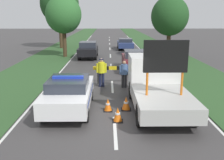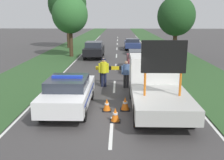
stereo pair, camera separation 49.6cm
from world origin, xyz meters
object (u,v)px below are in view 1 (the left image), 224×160
(police_car, at_px, (69,93))
(traffic_cone_near_police, at_px, (108,105))
(traffic_cone_centre_front, at_px, (81,86))
(queued_car_wagon_maroon, at_px, (136,60))
(traffic_cone_near_truck, at_px, (157,80))
(queued_car_hatch_blue, at_px, (125,43))
(police_officer, at_px, (101,70))
(roadside_tree_near_left, at_px, (63,15))
(work_truck, at_px, (156,82))
(road_barrier, at_px, (117,69))
(traffic_cone_lane_edge, at_px, (126,103))
(roadside_tree_near_right, at_px, (170,16))
(queued_car_sedan_black, at_px, (88,49))
(traffic_cone_behind_barrier, at_px, (118,115))
(roadside_tree_mid_left, at_px, (60,4))
(pedestrian_civilian, at_px, (124,72))

(police_car, height_order, traffic_cone_near_police, police_car)
(traffic_cone_centre_front, height_order, queued_car_wagon_maroon, queued_car_wagon_maroon)
(traffic_cone_near_truck, relative_size, queued_car_hatch_blue, 0.12)
(queued_car_hatch_blue, bearing_deg, police_officer, 82.01)
(traffic_cone_centre_front, bearing_deg, traffic_cone_near_police, -63.13)
(traffic_cone_near_police, xyz_separation_m, roadside_tree_near_left, (-4.33, 15.64, 3.88))
(work_truck, height_order, queued_car_wagon_maroon, work_truck)
(work_truck, relative_size, road_barrier, 1.94)
(traffic_cone_centre_front, distance_m, traffic_cone_lane_edge, 3.60)
(roadside_tree_near_right, bearing_deg, queued_car_sedan_black, 174.37)
(traffic_cone_near_truck, bearing_deg, traffic_cone_near_police, -123.03)
(road_barrier, relative_size, traffic_cone_near_truck, 5.10)
(police_officer, distance_m, traffic_cone_behind_barrier, 5.32)
(traffic_cone_centre_front, bearing_deg, queued_car_wagon_maroon, 58.94)
(queued_car_sedan_black, bearing_deg, queued_car_wagon_maroon, 123.48)
(police_car, xyz_separation_m, road_barrier, (2.21, 4.47, 0.13))
(traffic_cone_centre_front, bearing_deg, roadside_tree_near_right, 57.28)
(traffic_cone_near_police, bearing_deg, traffic_cone_centre_front, 116.87)
(roadside_tree_mid_left, bearing_deg, police_officer, -73.63)
(traffic_cone_behind_barrier, height_order, queued_car_sedan_black, queued_car_sedan_black)
(police_officer, distance_m, traffic_cone_centre_front, 1.69)
(police_car, xyz_separation_m, work_truck, (3.86, 0.53, 0.32))
(queued_car_wagon_maroon, bearing_deg, traffic_cone_centre_front, 58.94)
(traffic_cone_near_police, xyz_separation_m, queued_car_sedan_black, (-1.93, 14.93, 0.57))
(traffic_cone_centre_front, xyz_separation_m, traffic_cone_behind_barrier, (1.86, -4.10, -0.08))
(work_truck, height_order, queued_car_sedan_black, work_truck)
(roadside_tree_near_left, relative_size, roadside_tree_mid_left, 0.75)
(queued_car_sedan_black, xyz_separation_m, roadside_tree_mid_left, (-4.07, 8.27, 4.67))
(pedestrian_civilian, relative_size, traffic_cone_behind_barrier, 2.77)
(traffic_cone_near_truck, bearing_deg, roadside_tree_near_right, 73.74)
(traffic_cone_lane_edge, bearing_deg, police_car, 178.34)
(police_officer, height_order, traffic_cone_behind_barrier, police_officer)
(pedestrian_civilian, bearing_deg, roadside_tree_near_right, 82.02)
(queued_car_wagon_maroon, bearing_deg, traffic_cone_near_police, 76.66)
(road_barrier, height_order, roadside_tree_near_left, roadside_tree_near_left)
(traffic_cone_lane_edge, bearing_deg, roadside_tree_mid_left, 106.39)
(pedestrian_civilian, bearing_deg, queued_car_hatch_blue, 103.14)
(police_car, height_order, police_officer, police_officer)
(police_car, distance_m, queued_car_wagon_maroon, 9.45)
(work_truck, height_order, roadside_tree_near_left, roadside_tree_near_left)
(queued_car_wagon_maroon, bearing_deg, roadside_tree_mid_left, -60.57)
(pedestrian_civilian, relative_size, roadside_tree_near_right, 0.27)
(work_truck, relative_size, traffic_cone_lane_edge, 9.24)
(traffic_cone_lane_edge, bearing_deg, pedestrian_civilian, 87.86)
(work_truck, xyz_separation_m, pedestrian_civilian, (-1.26, 3.08, -0.17))
(traffic_cone_behind_barrier, bearing_deg, traffic_cone_centre_front, 114.37)
(road_barrier, distance_m, queued_car_wagon_maroon, 4.48)
(roadside_tree_mid_left, bearing_deg, roadside_tree_near_left, -77.52)
(queued_car_hatch_blue, bearing_deg, traffic_cone_behind_barrier, 85.63)
(traffic_cone_behind_barrier, relative_size, roadside_tree_mid_left, 0.07)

